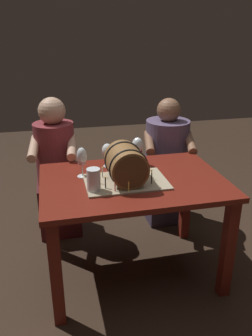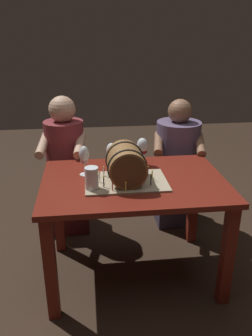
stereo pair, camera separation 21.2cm
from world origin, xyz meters
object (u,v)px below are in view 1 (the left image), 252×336
Objects in this scene: wine_glass_rose at (82,158)px; person_seated_right at (166,165)px; wine_glass_empty at (107,151)px; wine_glass_red at (137,146)px; dining_table at (133,196)px; beer_pint at (94,182)px; barrel_cake at (126,166)px; person_seated_left at (57,175)px.

person_seated_right is (0.79, 0.56, -0.34)m from wine_glass_rose.
wine_glass_red is at bearing -2.44° from wine_glass_empty.
dining_table is 0.42m from wine_glass_rose.
wine_glass_rose is at bearing 99.50° from beer_pint.
person_seated_right is (0.53, 0.72, -0.32)m from barrel_cake.
wine_glass_rose is 0.26m from beer_pint.
beer_pint is at bearing -75.94° from person_seated_left.
wine_glass_red is at bearing 17.80° from wine_glass_rose.
wine_glass_red reaches higher than beer_pint.
person_seated_left is at bearing 106.02° from wine_glass_rose.
dining_table is 5.90× the size of wine_glass_rose.
wine_glass_red is 0.18× the size of person_seated_right.
person_seated_left is at bearing 142.94° from wine_glass_red.
person_seated_right is (0.75, 0.81, -0.27)m from beer_pint.
barrel_cake is 0.46× the size of person_seated_right.
person_seated_right is at bearing 53.63° from barrel_cake.
dining_table is 0.37m from wine_glass_empty.
beer_pint is (-0.37, -0.38, -0.07)m from wine_glass_red.
person_seated_right reaches higher than beer_pint.
dining_table is at bearing 24.92° from beer_pint.
wine_glass_empty is at bearing -144.74° from person_seated_right.
wine_glass_empty is 0.42m from beer_pint.
person_seated_left reaches higher than person_seated_right.
wine_glass_empty is at bearing 36.04° from wine_glass_rose.
person_seated_left is (-0.35, 0.42, -0.32)m from wine_glass_empty.
beer_pint reaches higher than dining_table.
beer_pint is at bearing -132.77° from person_seated_right.
wine_glass_red is at bearing 45.80° from beer_pint.
wine_glass_red is at bearing 62.60° from barrel_cake.
person_seated_left is (-0.20, 0.81, -0.27)m from beer_pint.
wine_glass_rose is (-0.31, 0.12, 0.26)m from dining_table.
person_seated_right is at bearing 48.54° from wine_glass_red.
barrel_cake is 0.89m from person_seated_left.
barrel_cake is 0.95m from person_seated_right.
person_seated_right is at bearing 35.45° from wine_glass_rose.
barrel_cake is 2.57× the size of wine_glass_red.
person_seated_left is (-0.47, 0.68, -0.08)m from dining_table.
person_seated_left is (-0.57, 0.43, -0.34)m from wine_glass_red.
beer_pint is (-0.22, -0.09, -0.05)m from barrel_cake.
dining_table is at bearing 34.86° from barrel_cake.
barrel_cake is 0.30m from wine_glass_rose.
wine_glass_empty is at bearing 177.56° from wine_glass_red.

